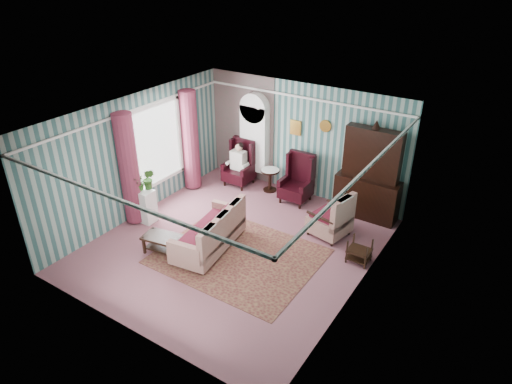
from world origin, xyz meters
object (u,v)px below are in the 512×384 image
Objects in this scene: wingback_right at (296,179)px; bookcase at (254,143)px; dresser_hutch at (370,171)px; nest_table at (359,251)px; plant_stand at (144,205)px; floral_armchair at (330,218)px; seated_woman at (239,164)px; coffee_table at (166,245)px; sofa at (208,229)px; round_side_table at (270,180)px; wingback_left at (239,163)px.

bookcase is at bearing 165.43° from wingback_right.
dresser_hutch is 1.89× the size of wingback_right.
dresser_hutch is 2.11m from nest_table.
floral_armchair is (3.92, 1.80, 0.03)m from plant_stand.
floral_armchair is (-0.95, 0.60, 0.16)m from nest_table.
coffee_table is at bearing -80.91° from seated_woman.
coffee_table is at bearing -27.95° from plant_stand.
floral_armchair is (1.92, 1.89, -0.06)m from sofa.
wingback_right is (1.50, -0.39, -0.50)m from bookcase.
bookcase is 3.73× the size of round_side_table.
wingback_left reaches higher than sofa.
seated_woman is 1.21× the size of coffee_table.
nest_table is at bearing -20.85° from seated_woman.
coffee_table is (0.31, -3.86, -0.92)m from bookcase.
seated_woman is at bearing 180.00° from wingback_right.
seated_woman is (0.00, 0.00, -0.04)m from wingback_left.
coffee_table is (-1.19, -3.47, -0.43)m from wingback_right.
bookcase is 4.15× the size of nest_table.
round_side_table is (-2.60, -0.12, -0.88)m from dresser_hutch.
wingback_left is (-3.50, -0.27, -0.55)m from dresser_hutch.
plant_stand is 0.42× the size of sofa.
bookcase is at bearing 177.89° from dresser_hutch.
wingback_right is 3.69m from coffee_table.
plant_stand is at bearing 79.51° from sofa.
bookcase reaches higher than wingback_right.
seated_woman is 2.19× the size of nest_table.
seated_woman is 0.62× the size of sofa.
floral_armchair is at bearing -107.16° from dresser_hutch.
nest_table is at bearing -73.65° from sofa.
bookcase is 0.68m from wingback_left.
wingback_left reaches higher than plant_stand.
plant_stand reaches higher than coffee_table.
sofa is (1.20, -2.84, -0.10)m from seated_woman.
wingback_right is at bearing -14.57° from bookcase.
dresser_hutch is 2.43× the size of coffee_table.
bookcase is at bearing 76.40° from floral_armchair.
bookcase is 2.31× the size of coffee_table.
sofa is at bearing -155.78° from nest_table.
sofa reaches higher than nest_table.
sofa reaches higher than round_side_table.
bookcase is 1.90× the size of seated_woman.
floral_armchair reaches higher than coffee_table.
wingback_left is 3.54m from coffee_table.
nest_table is at bearing -26.92° from bookcase.
seated_woman is 1.97× the size of round_side_table.
wingback_left is at bearing 15.02° from sofa.
coffee_table is (-2.94, -3.74, -0.98)m from dresser_hutch.
nest_table is 0.61× the size of floral_armchair.
nest_table is at bearing 28.63° from coffee_table.
floral_armchair is at bearing -16.92° from seated_woman.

